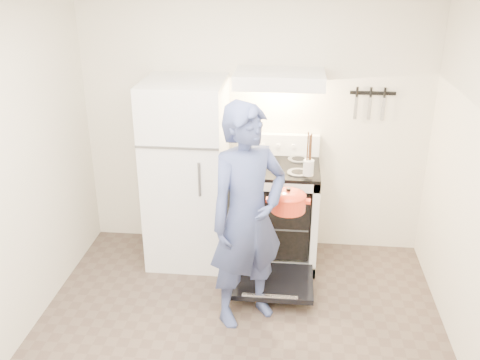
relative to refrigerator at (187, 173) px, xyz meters
name	(u,v)px	position (x,y,z in m)	size (l,w,h in m)	color
back_wall	(254,122)	(0.58, 0.35, 0.40)	(3.20, 0.02, 2.50)	beige
refrigerator	(187,173)	(0.00, 0.00, 0.00)	(0.70, 0.70, 1.70)	white
stove_body	(275,215)	(0.81, 0.02, -0.39)	(0.76, 0.65, 0.92)	white
cooktop	(277,167)	(0.81, 0.02, 0.09)	(0.76, 0.65, 0.03)	black
backsplash	(278,144)	(0.81, 0.31, 0.20)	(0.76, 0.07, 0.20)	white
oven_door	(271,282)	(0.81, -0.57, -0.72)	(0.70, 0.54, 0.04)	black
oven_rack	(275,217)	(0.81, 0.02, -0.41)	(0.60, 0.52, 0.01)	slate
range_hood	(280,79)	(0.81, 0.10, 0.86)	(0.76, 0.50, 0.12)	white
knife_strip	(373,93)	(1.63, 0.33, 0.70)	(0.40, 0.02, 0.03)	black
pizza_stone	(274,215)	(0.79, 0.03, -0.40)	(0.33, 0.33, 0.02)	#8B6E4B
tea_kettle	(250,146)	(0.56, 0.15, 0.22)	(0.20, 0.17, 0.25)	silver
utensil_jar	(308,168)	(1.08, -0.24, 0.20)	(0.09, 0.09, 0.13)	silver
person	(248,217)	(0.63, -0.87, 0.03)	(0.64, 0.42, 1.76)	navy
dutch_oven	(288,203)	(0.92, -0.66, 0.07)	(0.34, 0.27, 0.23)	red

